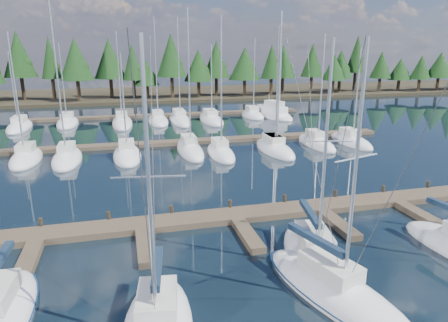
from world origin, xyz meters
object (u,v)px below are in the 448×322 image
object	(u,v)px
main_dock	(237,219)
motor_yacht_right	(272,115)
front_sailboat_3	(315,258)
front_sailboat_4	(335,292)

from	to	relation	value
main_dock	motor_yacht_right	world-z (taller)	motor_yacht_right
main_dock	front_sailboat_3	size ratio (longest dim) A/B	3.62
front_sailboat_3	motor_yacht_right	xyz separation A→B (m)	(14.10, 42.89, 0.22)
front_sailboat_3	front_sailboat_4	bearing A→B (deg)	-98.74
front_sailboat_3	motor_yacht_right	bearing A→B (deg)	71.80
front_sailboat_3	main_dock	bearing A→B (deg)	113.24
main_dock	front_sailboat_3	world-z (taller)	front_sailboat_3
motor_yacht_right	main_dock	bearing A→B (deg)	-114.24
main_dock	front_sailboat_4	size ratio (longest dim) A/B	3.63
front_sailboat_3	motor_yacht_right	size ratio (longest dim) A/B	1.28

